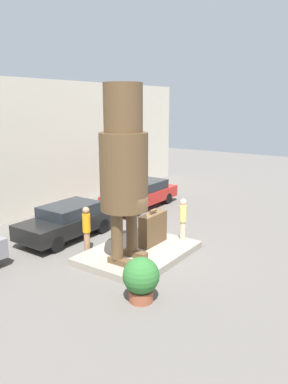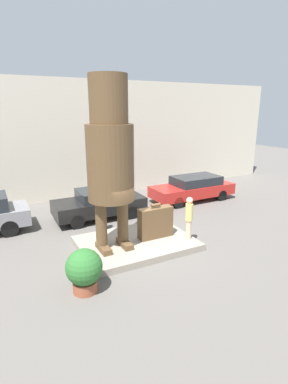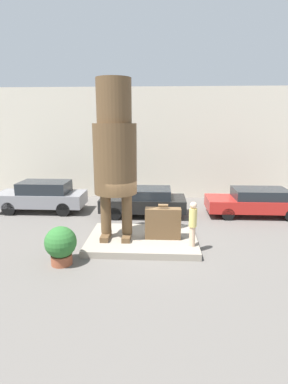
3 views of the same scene
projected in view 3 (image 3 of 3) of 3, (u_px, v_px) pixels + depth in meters
ground_plane at (143, 243)px, 11.69m from camera, size 60.00×60.00×0.00m
pedestal at (143, 240)px, 11.66m from camera, size 4.19×3.02×0.25m
building_backdrop at (150, 144)px, 18.35m from camera, size 28.00×0.60×6.62m
statue_figure at (115, 149)px, 10.79m from camera, size 1.58×1.58×5.83m
giant_suitcase at (163, 223)px, 11.37m from camera, size 1.35×0.40×1.36m
tourist at (193, 222)px, 10.57m from camera, size 0.28×0.28×1.65m
parked_car_grey at (42, 196)px, 15.63m from camera, size 4.52×1.73×1.60m
parked_car_black at (144, 201)px, 14.96m from camera, size 4.21×1.81×1.40m
parked_car_red at (256, 201)px, 14.94m from camera, size 4.75×1.81×1.38m
planter_pot at (61, 244)px, 9.79m from camera, size 1.04×1.04×1.29m
worker_hivis at (127, 206)px, 13.29m from camera, size 0.30×0.30×1.75m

